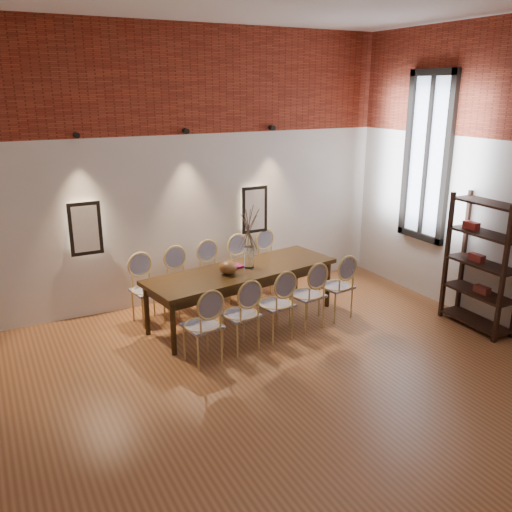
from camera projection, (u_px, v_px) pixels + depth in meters
name	position (u px, v px, depth m)	size (l,w,h in m)	color
floor	(297.00, 415.00, 5.44)	(7.00, 7.00, 0.02)	#985F36
wall_back	(171.00, 170.00, 7.85)	(7.00, 0.10, 4.00)	silver
brick_band_back	(168.00, 79.00, 7.42)	(7.00, 0.02, 1.50)	maroon
niche_left	(85.00, 228.00, 7.40)	(0.36, 0.06, 0.66)	#FFEAC6
niche_right	(254.00, 209.00, 8.55)	(0.36, 0.06, 0.66)	#FFEAC6
spot_fixture_left	(76.00, 135.00, 7.00)	(0.08, 0.08, 0.10)	black
spot_fixture_mid	(186.00, 131.00, 7.66)	(0.08, 0.08, 0.10)	black
spot_fixture_right	(272.00, 128.00, 8.28)	(0.08, 0.08, 0.10)	black
window_glass	(428.00, 157.00, 8.02)	(0.02, 0.78, 2.38)	silver
window_frame	(427.00, 157.00, 8.01)	(0.08, 0.90, 2.50)	black
window_mullion	(427.00, 157.00, 8.01)	(0.06, 0.06, 2.40)	black
dining_table	(243.00, 295.00, 7.56)	(2.74, 0.88, 0.75)	#33210E
chair_near_a	(202.00, 325.00, 6.35)	(0.44, 0.44, 0.94)	tan
chair_near_b	(240.00, 314.00, 6.67)	(0.44, 0.44, 0.94)	tan
chair_near_c	(275.00, 304.00, 6.98)	(0.44, 0.44, 0.94)	tan
chair_near_d	(307.00, 295.00, 7.30)	(0.44, 0.44, 0.94)	tan
chair_near_e	(336.00, 286.00, 7.61)	(0.44, 0.44, 0.94)	tan
chair_far_a	(148.00, 290.00, 7.46)	(0.44, 0.44, 0.94)	tan
chair_far_b	(183.00, 282.00, 7.77)	(0.44, 0.44, 0.94)	tan
chair_far_c	(215.00, 274.00, 8.08)	(0.44, 0.44, 0.94)	tan
chair_far_d	(245.00, 268.00, 8.40)	(0.44, 0.44, 0.94)	tan
chair_far_e	(272.00, 261.00, 8.71)	(0.44, 0.44, 0.94)	tan
vase	(249.00, 257.00, 7.47)	(0.14, 0.14, 0.30)	silver
dried_branches	(249.00, 226.00, 7.33)	(0.50, 0.50, 0.70)	#4E3D30
bowl	(228.00, 268.00, 7.23)	(0.24, 0.24, 0.18)	brown
book	(233.00, 267.00, 7.50)	(0.26, 0.18, 0.03)	#811049
shelving_rack	(482.00, 264.00, 7.19)	(0.38, 1.00, 1.80)	black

